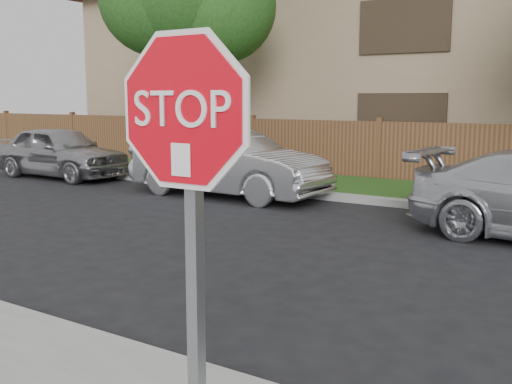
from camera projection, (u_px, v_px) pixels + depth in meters
The scene contains 3 objects.
stop_sign at pixel (188, 181), 2.76m from camera, with size 1.01×0.13×2.55m.
sedan_far_left at pixel (61, 152), 16.66m from camera, with size 1.71×4.25×1.45m, color #9E9DA1.
sedan_left at pixel (228, 163), 13.42m from camera, with size 1.62×4.66×1.54m, color #B1B2B6.
Camera 1 is at (1.87, -3.60, 2.21)m, focal length 42.00 mm.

